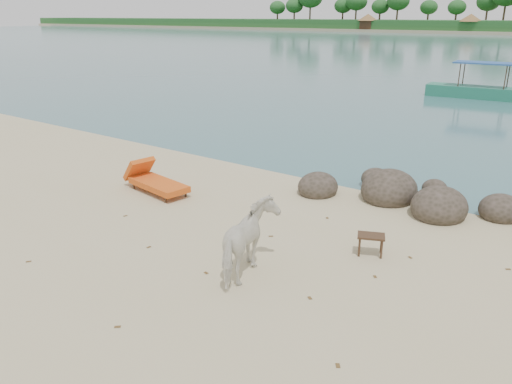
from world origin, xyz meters
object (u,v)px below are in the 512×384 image
at_px(boulders, 414,199).
at_px(side_table, 370,246).
at_px(boat_near, 485,68).
at_px(lounge_chair, 159,182).
at_px(cow, 250,243).

xyz_separation_m(boulders, side_table, (0.25, -3.19, 0.00)).
bearing_deg(side_table, boulders, 70.74).
xyz_separation_m(side_table, boat_near, (-3.21, 22.65, 1.43)).
xyz_separation_m(lounge_chair, boat_near, (2.89, 22.57, 1.30)).
height_order(boulders, boat_near, boat_near).
height_order(side_table, boat_near, boat_near).
relative_size(side_table, boat_near, 0.08).
xyz_separation_m(cow, lounge_chair, (-4.65, 2.15, -0.33)).
height_order(cow, boat_near, boat_near).
relative_size(cow, boat_near, 0.24).
distance_m(boulders, lounge_chair, 6.61).
xyz_separation_m(boulders, lounge_chair, (-5.84, -3.10, 0.13)).
bearing_deg(cow, lounge_chair, -41.98).
bearing_deg(boat_near, lounge_chair, -101.39).
height_order(cow, side_table, cow).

